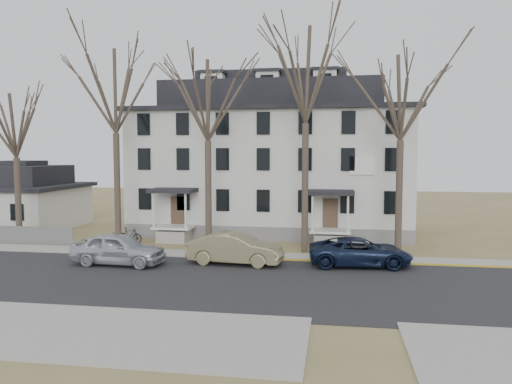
% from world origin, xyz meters
% --- Properties ---
extents(ground, '(120.00, 120.00, 0.00)m').
position_xyz_m(ground, '(0.00, 0.00, 0.00)').
color(ground, olive).
rests_on(ground, ground).
extents(main_road, '(120.00, 10.00, 0.04)m').
position_xyz_m(main_road, '(0.00, 2.00, 0.00)').
color(main_road, '#27272A').
rests_on(main_road, ground).
extents(far_sidewalk, '(120.00, 2.00, 0.08)m').
position_xyz_m(far_sidewalk, '(0.00, 8.00, 0.00)').
color(far_sidewalk, '#A09F97').
rests_on(far_sidewalk, ground).
extents(near_sidewalk_left, '(20.00, 5.00, 0.08)m').
position_xyz_m(near_sidewalk_left, '(-8.00, -5.00, 0.00)').
color(near_sidewalk_left, '#A09F97').
rests_on(near_sidewalk_left, ground).
extents(yellow_curb, '(14.00, 0.25, 0.06)m').
position_xyz_m(yellow_curb, '(5.00, 7.10, 0.00)').
color(yellow_curb, gold).
rests_on(yellow_curb, ground).
extents(boarding_house, '(20.80, 12.36, 12.05)m').
position_xyz_m(boarding_house, '(-2.00, 17.95, 5.38)').
color(boarding_house, slate).
rests_on(boarding_house, ground).
extents(small_house, '(8.70, 8.70, 5.00)m').
position_xyz_m(small_house, '(-22.00, 16.00, 2.25)').
color(small_house, silver).
rests_on(small_house, ground).
extents(tree_far_left, '(8.40, 8.40, 13.72)m').
position_xyz_m(tree_far_left, '(-11.00, 9.80, 10.34)').
color(tree_far_left, '#473B31').
rests_on(tree_far_left, ground).
extents(tree_mid_left, '(7.80, 7.80, 12.74)m').
position_xyz_m(tree_mid_left, '(-5.00, 9.80, 9.60)').
color(tree_mid_left, '#473B31').
rests_on(tree_mid_left, ground).
extents(tree_center, '(9.00, 9.00, 14.70)m').
position_xyz_m(tree_center, '(1.00, 9.80, 11.08)').
color(tree_center, '#473B31').
rests_on(tree_center, ground).
extents(tree_mid_right, '(7.80, 7.80, 12.74)m').
position_xyz_m(tree_mid_right, '(6.50, 9.80, 9.60)').
color(tree_mid_right, '#473B31').
rests_on(tree_mid_right, ground).
extents(tree_bungalow, '(6.60, 6.60, 10.78)m').
position_xyz_m(tree_bungalow, '(-18.00, 9.80, 8.12)').
color(tree_bungalow, '#473B31').
rests_on(tree_bungalow, ground).
extents(car_silver, '(5.11, 2.24, 1.71)m').
position_xyz_m(car_silver, '(-8.68, 4.69, 0.86)').
color(car_silver, silver).
rests_on(car_silver, ground).
extents(car_tan, '(5.24, 2.20, 1.68)m').
position_xyz_m(car_tan, '(-2.50, 5.83, 0.84)').
color(car_tan, '#837C56').
rests_on(car_tan, ground).
extents(car_navy, '(5.61, 2.96, 1.51)m').
position_xyz_m(car_navy, '(4.14, 6.42, 0.75)').
color(car_navy, '#131D37').
rests_on(car_navy, ground).
extents(bicycle_left, '(1.59, 0.71, 0.81)m').
position_xyz_m(bicycle_left, '(-11.97, 10.42, 0.40)').
color(bicycle_left, black).
rests_on(bicycle_left, ground).
extents(bicycle_right, '(1.74, 0.57, 1.03)m').
position_xyz_m(bicycle_right, '(-10.64, 10.77, 0.52)').
color(bicycle_right, black).
rests_on(bicycle_right, ground).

